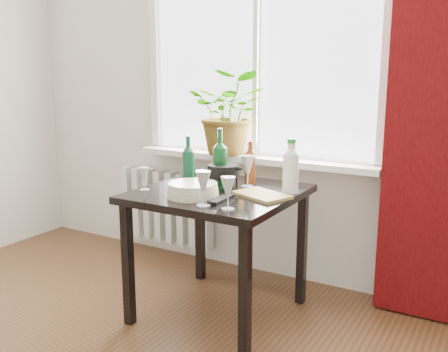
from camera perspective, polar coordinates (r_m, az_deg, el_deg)
The scene contains 19 objects.
window at distance 3.36m, azimuth 3.94°, elevation 15.35°, with size 1.72×0.08×1.62m.
windowsill at distance 3.34m, azimuth 3.21°, elevation 2.04°, with size 1.72×0.20×0.04m.
curtain at distance 2.93m, azimuth 23.20°, elevation 9.03°, with size 0.50×0.12×2.56m.
radiator at distance 3.85m, azimuth -6.64°, elevation -3.49°, with size 0.80×0.10×0.55m.
table at distance 2.82m, azimuth -0.61°, elevation -3.47°, with size 0.85×0.85×0.74m.
potted_plant at distance 3.34m, azimuth 0.65°, elevation 7.23°, with size 0.50×0.44×0.56m, color #2D7F21.
wine_bottle_left at distance 2.90m, azimuth -4.09°, elevation 1.78°, with size 0.07×0.07×0.29m, color #0C4123, non-canonical shape.
wine_bottle_right at distance 2.83m, azimuth -0.45°, elevation 2.09°, with size 0.08×0.08×0.35m, color #0D471A, non-canonical shape.
bottle_amber at distance 2.93m, azimuth 3.02°, elevation 1.59°, with size 0.06×0.06×0.26m, color #6A270B, non-canonical shape.
cleaning_bottle at distance 2.73m, azimuth 7.65°, elevation 1.20°, with size 0.09×0.09×0.30m, color white, non-canonical shape.
wineglass_front_right at distance 2.45m, azimuth -2.38°, elevation -1.40°, with size 0.08×0.08×0.18m, color #B2B6C0, non-canonical shape.
wineglass_far_right at distance 2.38m, azimuth 0.45°, elevation -1.93°, with size 0.07×0.07×0.17m, color silver, non-canonical shape.
wineglass_back_center at distance 2.86m, azimuth 2.72°, elevation 0.60°, with size 0.08×0.08×0.19m, color silver, non-canonical shape.
wineglass_back_left at distance 3.19m, azimuth -0.31°, elevation 1.75°, with size 0.08×0.08×0.19m, color silver, non-canonical shape.
wineglass_front_left at distance 2.82m, azimuth -9.10°, elevation -0.29°, with size 0.06×0.06×0.13m, color silver, non-canonical shape.
plate_stack at distance 2.65m, azimuth -3.60°, elevation -1.60°, with size 0.28×0.28×0.07m, color beige.
fondue_pot at distance 2.82m, azimuth -0.08°, elevation -0.09°, with size 0.21×0.18×0.14m, color black, non-canonical shape.
tv_remote at distance 2.55m, azimuth -0.33°, elevation -2.71°, with size 0.06×0.19×0.02m, color black.
cutting_board at distance 2.66m, azimuth 4.33°, elevation -2.17°, with size 0.29×0.19×0.02m, color #A4894A.
Camera 1 is at (1.50, -0.78, 1.39)m, focal length 40.00 mm.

